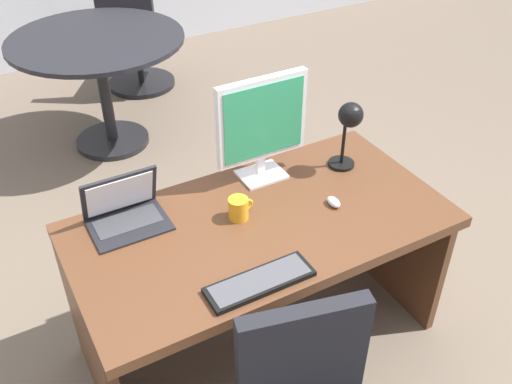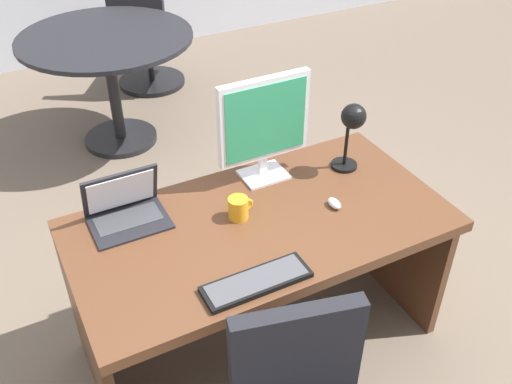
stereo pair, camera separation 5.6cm
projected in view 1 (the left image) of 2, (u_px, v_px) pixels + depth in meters
name	position (u px, v px, depth m)	size (l,w,h in m)	color
ground	(149.00, 180.00, 3.80)	(12.00, 12.00, 0.00)	#6B5B4C
desk	(256.00, 250.00, 2.46)	(1.53, 0.80, 0.72)	#56331E
monitor	(262.00, 123.00, 2.41)	(0.42, 0.16, 0.48)	silver
laptop	(124.00, 207.00, 2.28)	(0.31, 0.23, 0.22)	black
keyboard	(260.00, 282.00, 2.03)	(0.40, 0.13, 0.02)	black
mouse	(334.00, 202.00, 2.39)	(0.04, 0.08, 0.03)	silver
desk_lamp	(349.00, 123.00, 2.49)	(0.12, 0.14, 0.33)	black
coffee_mug	(239.00, 208.00, 2.31)	(0.11, 0.08, 0.09)	orange
meeting_table	(100.00, 65.00, 3.82)	(1.15, 1.15, 0.80)	black
meeting_chair_near	(136.00, 51.00, 4.69)	(0.64, 0.64, 0.86)	black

